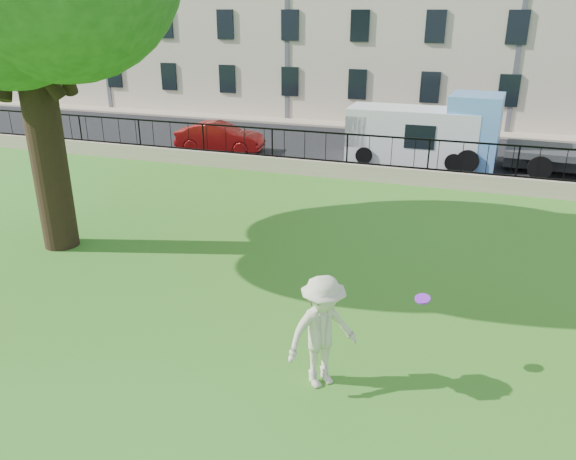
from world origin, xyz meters
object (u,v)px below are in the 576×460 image
(red_sedan, at_px, (220,137))
(white_van, at_px, (412,135))
(man, at_px, (322,332))
(blue_truck, at_px, (539,135))
(frisbee, at_px, (423,299))

(red_sedan, xyz_separation_m, white_van, (8.40, 1.00, 0.47))
(man, bearing_deg, blue_truck, 28.37)
(red_sedan, bearing_deg, frisbee, -150.48)
(frisbee, height_order, red_sedan, frisbee)
(frisbee, bearing_deg, white_van, 97.68)
(man, relative_size, red_sedan, 0.52)
(man, bearing_deg, red_sedan, 74.55)
(man, xyz_separation_m, red_sedan, (-8.90, 14.88, -0.38))
(man, distance_m, white_van, 15.89)
(man, distance_m, frisbee, 1.87)
(frisbee, distance_m, white_van, 14.97)
(blue_truck, bearing_deg, red_sedan, -171.74)
(blue_truck, bearing_deg, white_van, -176.06)
(red_sedan, relative_size, blue_truck, 0.57)
(man, xyz_separation_m, white_van, (-0.50, 15.88, 0.09))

